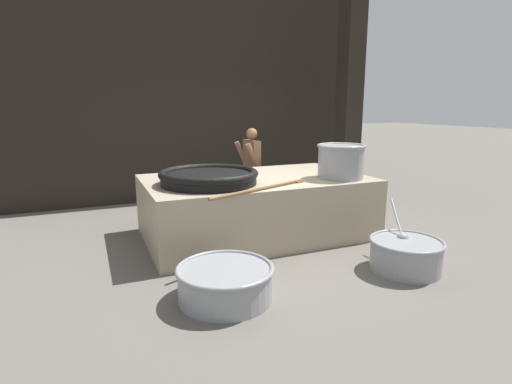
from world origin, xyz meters
name	(u,v)px	position (x,y,z in m)	size (l,w,h in m)	color
ground_plane	(256,234)	(0.00, 0.00, 0.00)	(60.00, 60.00, 0.00)	#666059
back_wall	(201,85)	(0.00, 2.79, 2.24)	(7.44, 0.24, 4.49)	black
support_pillar	(350,85)	(2.62, 1.50, 2.24)	(0.39, 0.39, 4.49)	black
hearth_platform	(256,206)	(0.00, 0.00, 0.42)	(3.11, 1.88, 0.85)	tan
giant_wok_near	(209,177)	(-0.75, -0.20, 0.94)	(1.29, 1.29, 0.19)	black
stock_pot	(341,161)	(1.07, -0.51, 1.10)	(0.68, 0.68, 0.48)	gray
stirring_paddle	(264,188)	(-0.25, -0.81, 0.87)	(1.48, 0.67, 0.04)	brown
cook	(251,166)	(0.52, 1.42, 0.79)	(0.36, 0.55, 1.46)	brown
prep_bowl_vegetables	(406,253)	(1.05, -1.87, 0.20)	(0.82, 1.02, 0.70)	gray
prep_bowl_meat	(225,281)	(-1.06, -1.73, 0.19)	(0.95, 0.95, 0.34)	gray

